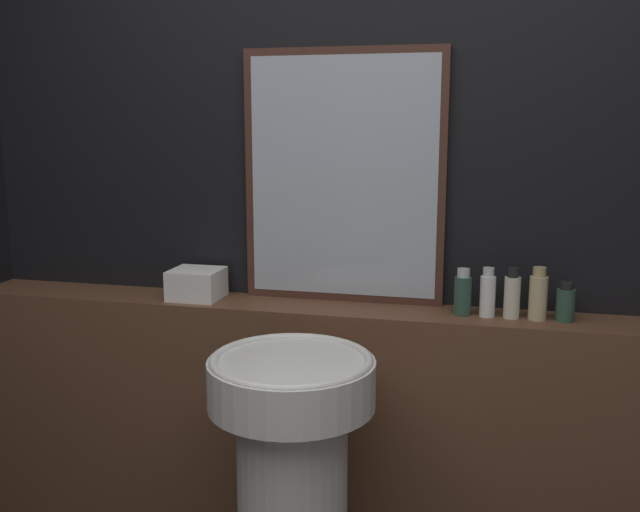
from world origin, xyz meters
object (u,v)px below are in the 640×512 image
conditioner_bottle (488,294)px  body_wash_bottle (538,295)px  pedestal_sink (292,495)px  hand_soap_bottle (565,303)px  towel_stack (197,284)px  shampoo_bottle (463,294)px  mirror (343,177)px  lotion_bottle (512,295)px

conditioner_bottle → body_wash_bottle: size_ratio=0.95×
pedestal_sink → hand_soap_bottle: (0.73, 0.43, 0.48)m
body_wash_bottle → towel_stack: bearing=-180.0°
pedestal_sink → shampoo_bottle: 0.78m
mirror → hand_soap_bottle: 0.79m
lotion_bottle → hand_soap_bottle: bearing=0.0°
shampoo_bottle → towel_stack: bearing=180.0°
mirror → pedestal_sink: bearing=-93.2°
shampoo_bottle → hand_soap_bottle: 0.30m
lotion_bottle → body_wash_bottle: body_wash_bottle is taller
mirror → towel_stack: (-0.48, -0.09, -0.36)m
towel_stack → conditioner_bottle: (0.95, 0.00, 0.02)m
shampoo_bottle → body_wash_bottle: 0.22m
conditioner_bottle → lotion_bottle: 0.07m
shampoo_bottle → body_wash_bottle: size_ratio=0.91×
mirror → hand_soap_bottle: size_ratio=6.84×
lotion_bottle → body_wash_bottle: bearing=0.0°
pedestal_sink → conditioner_bottle: (0.50, 0.43, 0.50)m
shampoo_bottle → pedestal_sink: bearing=-134.5°
conditioner_bottle → lotion_bottle: (0.07, -0.00, 0.00)m
towel_stack → shampoo_bottle: (0.88, 0.00, 0.02)m
pedestal_sink → mirror: bearing=86.8°
hand_soap_bottle → shampoo_bottle: bearing=180.0°
shampoo_bottle → hand_soap_bottle: bearing=0.0°
hand_soap_bottle → pedestal_sink: bearing=-149.2°
body_wash_bottle → hand_soap_bottle: size_ratio=1.35×
shampoo_bottle → conditioner_bottle: conditioner_bottle is taller
pedestal_sink → body_wash_bottle: bearing=33.8°
mirror → conditioner_bottle: 0.59m
conditioner_bottle → hand_soap_bottle: 0.23m
towel_stack → hand_soap_bottle: 1.18m
body_wash_bottle → hand_soap_bottle: (0.08, -0.00, -0.02)m
body_wash_bottle → hand_soap_bottle: body_wash_bottle is taller
shampoo_bottle → conditioner_bottle: bearing=0.0°
lotion_bottle → body_wash_bottle: 0.08m
shampoo_bottle → lotion_bottle: bearing=-0.0°
mirror → lotion_bottle: mirror is taller
conditioner_bottle → shampoo_bottle: bearing=180.0°
towel_stack → shampoo_bottle: 0.88m
shampoo_bottle → body_wash_bottle: body_wash_bottle is taller
body_wash_bottle → mirror: bearing=171.7°
mirror → shampoo_bottle: mirror is taller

